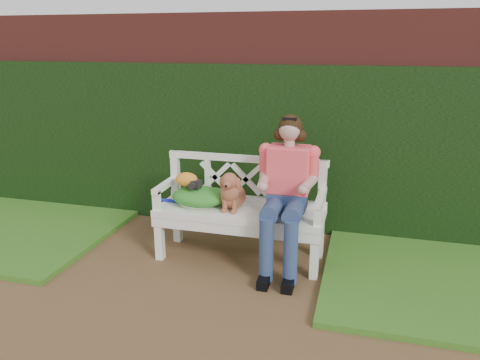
# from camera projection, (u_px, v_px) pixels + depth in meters

# --- Properties ---
(ground) EXTENTS (60.00, 60.00, 0.00)m
(ground) POSITION_uv_depth(u_px,v_px,m) (172.00, 299.00, 3.63)
(ground) COLOR brown
(brick_wall) EXTENTS (10.00, 0.30, 2.20)m
(brick_wall) POSITION_uv_depth(u_px,v_px,m) (237.00, 120.00, 5.07)
(brick_wall) COLOR maroon
(brick_wall) RESTS_ON ground
(ivy_hedge) EXTENTS (10.00, 0.18, 1.70)m
(ivy_hedge) POSITION_uv_depth(u_px,v_px,m) (232.00, 147.00, 4.94)
(ivy_hedge) COLOR #1B3E11
(ivy_hedge) RESTS_ON ground
(garden_bench) EXTENTS (1.59, 0.63, 0.48)m
(garden_bench) POSITION_uv_depth(u_px,v_px,m) (240.00, 234.00, 4.25)
(garden_bench) COLOR white
(garden_bench) RESTS_ON ground
(seated_woman) EXTENTS (0.65, 0.80, 1.28)m
(seated_woman) POSITION_uv_depth(u_px,v_px,m) (287.00, 196.00, 4.01)
(seated_woman) COLOR #F24871
(seated_woman) RESTS_ON ground
(dog) EXTENTS (0.31, 0.38, 0.36)m
(dog) POSITION_uv_depth(u_px,v_px,m) (232.00, 190.00, 4.13)
(dog) COLOR #AB6A39
(dog) RESTS_ON garden_bench
(tennis_racket) EXTENTS (0.67, 0.35, 0.03)m
(tennis_racket) POSITION_uv_depth(u_px,v_px,m) (194.00, 203.00, 4.29)
(tennis_racket) COLOR white
(tennis_racket) RESTS_ON garden_bench
(green_bag) EXTENTS (0.57, 0.49, 0.17)m
(green_bag) POSITION_uv_depth(u_px,v_px,m) (199.00, 196.00, 4.26)
(green_bag) COLOR #237B1E
(green_bag) RESTS_ON garden_bench
(camera_item) EXTENTS (0.12, 0.10, 0.07)m
(camera_item) POSITION_uv_depth(u_px,v_px,m) (195.00, 184.00, 4.20)
(camera_item) COLOR black
(camera_item) RESTS_ON green_bag
(baseball_glove) EXTENTS (0.24, 0.21, 0.13)m
(baseball_glove) POSITION_uv_depth(u_px,v_px,m) (187.00, 180.00, 4.23)
(baseball_glove) COLOR orange
(baseball_glove) RESTS_ON green_bag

